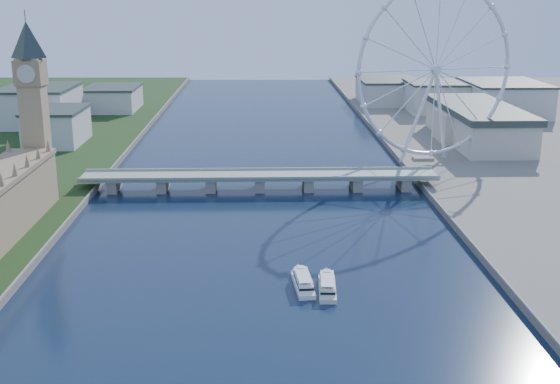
{
  "coord_description": "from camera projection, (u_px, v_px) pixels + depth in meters",
  "views": [
    {
      "loc": [
        0.3,
        -121.55,
        116.92
      ],
      "look_at": [
        9.95,
        210.0,
        23.44
      ],
      "focal_mm": 45.0,
      "sensor_mm": 36.0,
      "label": 1
    }
  ],
  "objects": [
    {
      "name": "county_hall",
      "position": [
        476.0,
        145.0,
        567.25
      ],
      "size": [
        54.0,
        144.0,
        35.0
      ],
      "primitive_type": null,
      "color": "beige",
      "rests_on": "ground"
    },
    {
      "name": "westminster_bridge",
      "position": [
        260.0,
        179.0,
        435.49
      ],
      "size": [
        220.0,
        22.0,
        9.5
      ],
      "color": "gray",
      "rests_on": "ground"
    },
    {
      "name": "city_skyline",
      "position": [
        300.0,
        101.0,
        684.0
      ],
      "size": [
        505.0,
        280.0,
        32.0
      ],
      "color": "beige",
      "rests_on": "ground"
    },
    {
      "name": "london_eye",
      "position": [
        436.0,
        70.0,
        475.31
      ],
      "size": [
        113.6,
        39.12,
        124.3
      ],
      "color": "silver",
      "rests_on": "ground"
    },
    {
      "name": "tour_boat_near",
      "position": [
        303.0,
        288.0,
        290.38
      ],
      "size": [
        9.63,
        29.15,
        6.32
      ],
      "primitive_type": null,
      "rotation": [
        0.0,
        0.0,
        0.08
      ],
      "color": "white",
      "rests_on": "ground"
    },
    {
      "name": "tour_boat_far",
      "position": [
        327.0,
        291.0,
        286.68
      ],
      "size": [
        9.07,
        28.71,
        6.24
      ],
      "primitive_type": null,
      "rotation": [
        0.0,
        0.0,
        -0.07
      ],
      "color": "beige",
      "rests_on": "ground"
    },
    {
      "name": "big_ben",
      "position": [
        32.0,
        88.0,
        394.48
      ],
      "size": [
        20.02,
        20.02,
        110.0
      ],
      "color": "tan",
      "rests_on": "ground"
    }
  ]
}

